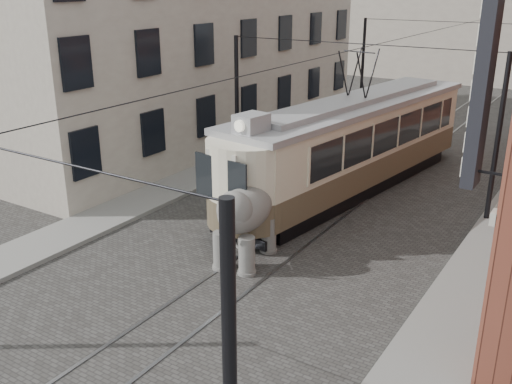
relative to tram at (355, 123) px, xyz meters
The scene contains 8 objects.
ground 7.16m from the tram, 87.52° to the right, with size 120.00×120.00×0.00m, color #3D3B39.
tram_rails 7.16m from the tram, 87.52° to the right, with size 1.54×80.00×0.02m, color slate, non-canonical shape.
sidewalk_right 9.50m from the tram, 46.29° to the right, with size 2.00×60.00×0.15m, color slate.
sidewalk_left 9.46m from the tram, 133.39° to the right, with size 2.00×60.00×0.15m, color slate.
stucco_building 11.46m from the tram, 162.27° to the left, with size 7.00×24.00×10.00m, color gray.
catenary 1.59m from the tram, 86.93° to the right, with size 11.00×30.20×6.00m, color black, non-canonical shape.
tram is the anchor object (origin of this frame).
elephant 7.89m from the tram, 91.06° to the right, with size 2.36×4.28×2.62m, color #605E59, non-canonical shape.
Camera 1 is at (8.58, -14.73, 8.18)m, focal length 40.85 mm.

